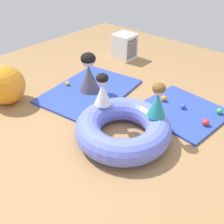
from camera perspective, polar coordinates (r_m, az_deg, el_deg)
name	(u,v)px	position (r m, az deg, el deg)	size (l,w,h in m)	color
ground_plane	(121,133)	(3.81, 1.90, -4.55)	(8.00, 8.00, 0.00)	#9E7549
gym_mat_near_right	(182,111)	(4.37, 15.08, 0.20)	(1.14, 1.23, 0.04)	#2D47B7
gym_mat_center_rear	(90,91)	(4.78, -4.85, 4.58)	(1.73, 1.24, 0.04)	#2D47B7
inflatable_cushion	(123,129)	(3.60, 2.40, -3.63)	(1.33, 1.33, 0.36)	#6070E5
child_in_teal	(158,100)	(3.47, 9.95, 2.57)	(0.35, 0.35, 0.49)	teal
child_in_white	(103,90)	(3.66, -2.07, 4.92)	(0.34, 0.34, 0.48)	white
adult_seated	(89,73)	(4.61, -5.07, 8.54)	(0.41, 0.41, 0.72)	#4C4751
play_ball_teal	(155,111)	(4.17, 9.37, 0.29)	(0.09, 0.09, 0.09)	teal
play_ball_orange	(164,98)	(4.50, 11.27, 2.92)	(0.10, 0.10, 0.10)	orange
play_ball_red	(206,122)	(4.09, 19.84, -2.13)	(0.11, 0.11, 0.11)	red
play_ball_yellow	(67,83)	(4.97, -9.71, 6.20)	(0.08, 0.08, 0.08)	yellow
play_ball_blue	(183,106)	(4.38, 15.30, 1.24)	(0.09, 0.09, 0.09)	blue
play_ball_green	(219,111)	(4.43, 22.45, 0.16)	(0.10, 0.10, 0.10)	green
exercise_ball_large	(5,85)	(4.68, -22.32, 5.51)	(0.65, 0.65, 0.65)	orange
storage_cube	(125,47)	(6.08, 2.93, 14.09)	(0.44, 0.44, 0.56)	white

